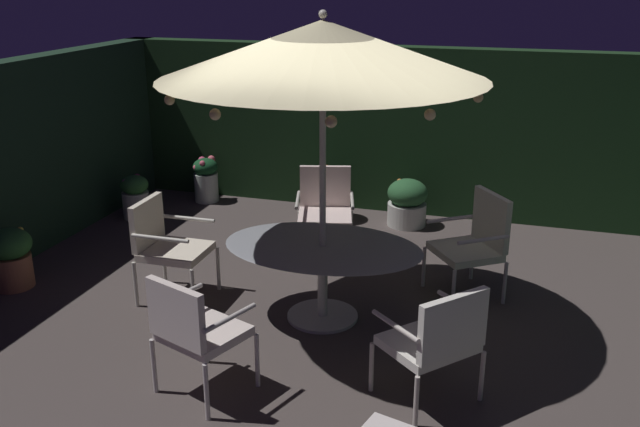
% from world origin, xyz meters
% --- Properties ---
extents(ground_plane, '(8.12, 6.59, 0.02)m').
position_xyz_m(ground_plane, '(0.00, 0.00, -0.01)').
color(ground_plane, '#483E3C').
extents(hedge_backdrop_rear, '(8.12, 0.30, 2.13)m').
position_xyz_m(hedge_backdrop_rear, '(0.00, 3.14, 1.06)').
color(hedge_backdrop_rear, '#193219').
rests_on(hedge_backdrop_rear, ground_plane).
extents(patio_dining_table, '(1.79, 1.21, 0.71)m').
position_xyz_m(patio_dining_table, '(-0.28, -0.09, 0.57)').
color(patio_dining_table, silver).
rests_on(patio_dining_table, ground_plane).
extents(patio_umbrella, '(2.71, 2.71, 2.72)m').
position_xyz_m(patio_umbrella, '(-0.28, -0.09, 2.41)').
color(patio_umbrella, beige).
rests_on(patio_umbrella, ground_plane).
extents(patio_chair_north, '(0.83, 0.84, 1.02)m').
position_xyz_m(patio_chair_north, '(0.98, 0.82, 0.57)').
color(patio_chair_north, silver).
rests_on(patio_chair_north, ground_plane).
extents(patio_chair_northeast, '(0.77, 0.76, 0.96)m').
position_xyz_m(patio_chair_northeast, '(-0.70, 1.40, 0.55)').
color(patio_chair_northeast, beige).
rests_on(patio_chair_northeast, ground_plane).
extents(patio_chair_east, '(0.64, 0.60, 0.98)m').
position_xyz_m(patio_chair_east, '(-1.83, -0.11, 0.57)').
color(patio_chair_east, beige).
rests_on(patio_chair_east, ground_plane).
extents(patio_chair_southeast, '(0.74, 0.72, 0.96)m').
position_xyz_m(patio_chair_southeast, '(-0.82, -1.54, 0.57)').
color(patio_chair_southeast, silver).
rests_on(patio_chair_southeast, ground_plane).
extents(patio_chair_south, '(0.84, 0.85, 0.92)m').
position_xyz_m(patio_chair_south, '(0.88, -1.11, 0.54)').
color(patio_chair_south, beige).
rests_on(patio_chair_south, ground_plane).
extents(potted_plant_back_center, '(0.44, 0.44, 0.62)m').
position_xyz_m(potted_plant_back_center, '(-3.44, -0.37, 0.33)').
color(potted_plant_back_center, '#A16145').
rests_on(potted_plant_back_center, ground_plane).
extents(potted_plant_front_corner, '(0.35, 0.35, 0.56)m').
position_xyz_m(potted_plant_front_corner, '(-3.36, 1.82, 0.29)').
color(potted_plant_front_corner, beige).
rests_on(potted_plant_front_corner, ground_plane).
extents(potted_plant_right_far, '(0.48, 0.48, 0.69)m').
position_xyz_m(potted_plant_right_far, '(-1.00, 2.49, 0.38)').
color(potted_plant_right_far, '#7D664B').
rests_on(potted_plant_right_far, ground_plane).
extents(potted_plant_left_far, '(0.34, 0.36, 0.61)m').
position_xyz_m(potted_plant_left_far, '(-2.79, 2.70, 0.32)').
color(potted_plant_left_far, silver).
rests_on(potted_plant_left_far, ground_plane).
extents(potted_plant_back_right, '(0.50, 0.50, 0.59)m').
position_xyz_m(potted_plant_back_right, '(0.01, 2.56, 0.30)').
color(potted_plant_back_right, beige).
rests_on(potted_plant_back_right, ground_plane).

